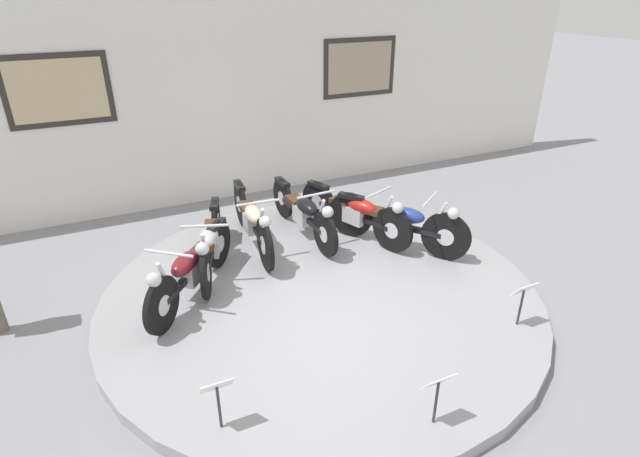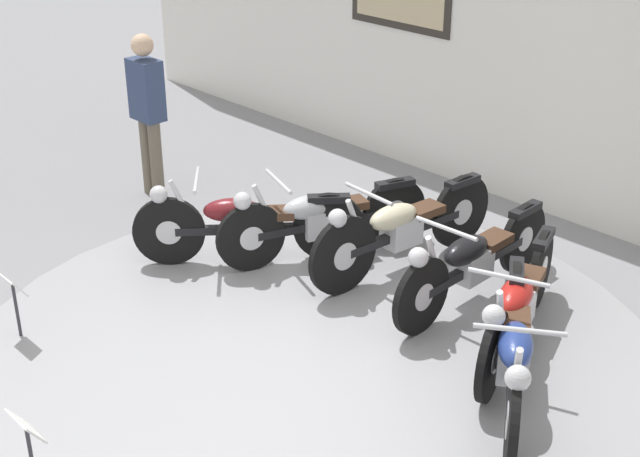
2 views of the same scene
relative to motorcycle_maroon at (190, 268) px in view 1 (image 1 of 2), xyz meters
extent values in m
plane|color=gray|center=(1.38, -0.48, -0.52)|extent=(60.00, 60.00, 0.00)
cylinder|color=#99999E|center=(1.38, -0.48, -0.44)|extent=(5.04, 5.04, 0.14)
cube|color=white|center=(1.38, 3.12, 1.31)|extent=(14.00, 0.20, 3.65)
cube|color=#2D2823|center=(-1.02, 3.01, 1.49)|extent=(1.40, 0.02, 1.00)
cube|color=#C6B289|center=(-1.02, 3.01, 1.49)|extent=(1.24, 0.02, 0.84)
cube|color=#2D2823|center=(3.78, 3.01, 1.49)|extent=(1.40, 0.02, 1.00)
cube|color=tan|center=(3.78, 3.01, 1.49)|extent=(1.24, 0.02, 0.84)
cylinder|color=black|center=(-0.40, -0.49, -0.07)|extent=(0.43, 0.51, 0.61)
cylinder|color=silver|center=(-0.40, -0.49, -0.07)|extent=(0.19, 0.21, 0.21)
cylinder|color=black|center=(0.45, 0.56, -0.07)|extent=(0.43, 0.51, 0.61)
cylinder|color=silver|center=(0.45, 0.56, -0.07)|extent=(0.19, 0.21, 0.21)
cube|color=black|center=(0.03, 0.03, -0.07)|extent=(0.84, 1.01, 0.07)
cube|color=silver|center=(0.00, 0.00, -0.05)|extent=(0.36, 0.37, 0.24)
ellipsoid|color=maroon|center=(-0.06, -0.07, 0.11)|extent=(0.47, 0.51, 0.20)
cube|color=#472D1E|center=(0.17, 0.20, 0.07)|extent=(0.36, 0.37, 0.07)
cube|color=black|center=(0.45, 0.56, 0.19)|extent=(0.31, 0.34, 0.06)
cylinder|color=silver|center=(-0.31, -0.37, 0.13)|extent=(0.19, 0.22, 0.54)
cylinder|color=silver|center=(-0.24, -0.29, 0.39)|extent=(0.44, 0.37, 0.03)
sphere|color=silver|center=(-0.44, -0.54, 0.27)|extent=(0.15, 0.15, 0.15)
cylinder|color=black|center=(0.15, -0.05, -0.07)|extent=(0.25, 0.58, 0.60)
cylinder|color=silver|center=(0.15, -0.05, -0.07)|extent=(0.13, 0.22, 0.21)
cylinder|color=black|center=(0.60, 1.22, -0.07)|extent=(0.25, 0.58, 0.60)
cylinder|color=silver|center=(0.60, 1.22, -0.07)|extent=(0.13, 0.22, 0.21)
cube|color=black|center=(0.38, 0.58, -0.07)|extent=(0.48, 1.20, 0.07)
cube|color=silver|center=(0.36, 0.55, -0.05)|extent=(0.29, 0.37, 0.24)
ellipsoid|color=#B2B5BA|center=(0.33, 0.45, 0.11)|extent=(0.37, 0.53, 0.20)
cube|color=#472D1E|center=(0.45, 0.79, 0.07)|extent=(0.29, 0.37, 0.07)
cube|color=black|center=(0.60, 1.22, 0.18)|extent=(0.21, 0.37, 0.06)
cylinder|color=silver|center=(0.20, 0.09, 0.13)|extent=(0.12, 0.25, 0.54)
cylinder|color=silver|center=(0.24, 0.19, 0.39)|extent=(0.52, 0.21, 0.03)
sphere|color=silver|center=(0.13, -0.11, 0.27)|extent=(0.15, 0.15, 0.15)
cylinder|color=black|center=(0.96, 0.23, -0.04)|extent=(0.10, 0.67, 0.66)
cylinder|color=silver|center=(0.96, 0.23, -0.04)|extent=(0.08, 0.24, 0.23)
cylinder|color=black|center=(1.06, 1.58, -0.04)|extent=(0.10, 0.67, 0.66)
cylinder|color=silver|center=(1.06, 1.58, -0.04)|extent=(0.08, 0.24, 0.23)
cube|color=black|center=(1.01, 0.91, -0.04)|extent=(0.16, 1.24, 0.07)
cube|color=silver|center=(1.01, 0.87, -0.02)|extent=(0.22, 0.33, 0.24)
ellipsoid|color=beige|center=(1.00, 0.77, 0.14)|extent=(0.26, 0.50, 0.20)
cube|color=#472D1E|center=(1.02, 1.13, 0.10)|extent=(0.22, 0.33, 0.07)
cube|color=black|center=(1.06, 1.58, 0.24)|extent=(0.13, 0.37, 0.06)
cylinder|color=silver|center=(0.97, 0.38, 0.16)|extent=(0.06, 0.25, 0.54)
cylinder|color=silver|center=(0.98, 0.49, 0.42)|extent=(0.54, 0.07, 0.03)
sphere|color=silver|center=(0.95, 0.17, 0.30)|extent=(0.15, 0.15, 0.15)
cylinder|color=black|center=(1.78, 0.23, -0.07)|extent=(0.08, 0.61, 0.60)
cylinder|color=silver|center=(1.78, 0.23, -0.07)|extent=(0.07, 0.21, 0.21)
cylinder|color=black|center=(1.71, 1.58, -0.07)|extent=(0.08, 0.61, 0.60)
cylinder|color=silver|center=(1.71, 1.58, -0.07)|extent=(0.07, 0.21, 0.21)
cube|color=black|center=(1.74, 0.91, -0.07)|extent=(0.13, 1.24, 0.07)
cube|color=silver|center=(1.75, 0.87, -0.05)|extent=(0.21, 0.33, 0.24)
ellipsoid|color=black|center=(1.75, 0.77, 0.11)|extent=(0.24, 0.49, 0.20)
cube|color=#472D1E|center=(1.73, 1.13, 0.07)|extent=(0.21, 0.33, 0.07)
cube|color=black|center=(1.71, 1.58, 0.19)|extent=(0.12, 0.36, 0.06)
cylinder|color=silver|center=(1.77, 0.38, 0.13)|extent=(0.06, 0.25, 0.54)
cylinder|color=silver|center=(1.76, 0.49, 0.39)|extent=(0.54, 0.06, 0.03)
sphere|color=silver|center=(1.78, 0.17, 0.27)|extent=(0.15, 0.15, 0.15)
cylinder|color=black|center=(2.62, -0.05, -0.07)|extent=(0.27, 0.59, 0.62)
cylinder|color=silver|center=(2.62, -0.05, -0.07)|extent=(0.14, 0.22, 0.22)
cylinder|color=black|center=(2.13, 1.21, -0.07)|extent=(0.27, 0.59, 0.62)
cylinder|color=silver|center=(2.13, 1.21, -0.07)|extent=(0.14, 0.22, 0.22)
cube|color=black|center=(2.38, 0.58, -0.07)|extent=(0.51, 1.18, 0.07)
cube|color=silver|center=(2.39, 0.55, -0.05)|extent=(0.30, 0.37, 0.24)
ellipsoid|color=red|center=(2.43, 0.45, 0.11)|extent=(0.38, 0.53, 0.20)
cube|color=#472D1E|center=(2.30, 0.79, 0.07)|extent=(0.30, 0.37, 0.07)
cube|color=black|center=(2.13, 1.21, 0.20)|extent=(0.22, 0.37, 0.06)
cylinder|color=silver|center=(2.57, 0.09, 0.13)|extent=(0.13, 0.25, 0.54)
cylinder|color=silver|center=(2.53, 0.19, 0.39)|extent=(0.52, 0.22, 0.03)
sphere|color=silver|center=(2.64, -0.10, 0.27)|extent=(0.15, 0.15, 0.15)
cylinder|color=black|center=(3.12, -0.52, -0.05)|extent=(0.42, 0.56, 0.64)
cylinder|color=silver|center=(3.12, -0.52, -0.05)|extent=(0.18, 0.22, 0.23)
cylinder|color=black|center=(2.33, 0.58, -0.05)|extent=(0.42, 0.56, 0.64)
cylinder|color=silver|center=(2.33, 0.58, -0.05)|extent=(0.18, 0.22, 0.23)
cube|color=black|center=(2.73, 0.03, -0.05)|extent=(0.78, 1.05, 0.07)
cube|color=silver|center=(2.75, 0.00, -0.03)|extent=(0.35, 0.38, 0.24)
ellipsoid|color=navy|center=(2.81, -0.08, 0.13)|extent=(0.46, 0.52, 0.20)
cube|color=#472D1E|center=(2.60, 0.21, 0.09)|extent=(0.35, 0.38, 0.07)
cube|color=black|center=(2.33, 0.58, 0.22)|extent=(0.29, 0.35, 0.06)
cylinder|color=silver|center=(3.03, -0.40, 0.15)|extent=(0.18, 0.23, 0.54)
cylinder|color=silver|center=(2.97, -0.31, 0.41)|extent=(0.46, 0.34, 0.03)
sphere|color=silver|center=(3.15, -0.56, 0.29)|extent=(0.15, 0.15, 0.15)
cylinder|color=#333338|center=(-0.21, -1.96, -0.16)|extent=(0.02, 0.02, 0.42)
cube|color=white|center=(-0.21, -1.96, 0.06)|extent=(0.26, 0.11, 0.15)
cylinder|color=#333338|center=(1.38, -2.65, -0.16)|extent=(0.02, 0.02, 0.42)
cube|color=white|center=(1.38, -2.65, 0.06)|extent=(0.26, 0.11, 0.15)
cylinder|color=#333338|center=(2.96, -1.96, -0.16)|extent=(0.02, 0.02, 0.42)
cube|color=white|center=(2.96, -1.96, 0.06)|extent=(0.26, 0.11, 0.15)
camera|label=1|loc=(-0.71, -4.92, 2.87)|focal=28.00mm
camera|label=2|loc=(5.40, -4.19, 3.17)|focal=50.00mm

